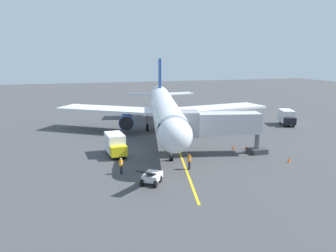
# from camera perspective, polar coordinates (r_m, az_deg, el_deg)

# --- Properties ---
(ground_plane) EXTENTS (220.00, 220.00, 0.00)m
(ground_plane) POSITION_cam_1_polar(r_m,az_deg,el_deg) (53.02, -1.79, -1.54)
(ground_plane) COLOR #424244
(apron_lead_in_line) EXTENTS (9.15, 39.05, 0.01)m
(apron_lead_in_line) POSITION_cam_1_polar(r_m,az_deg,el_deg) (47.79, 1.43, -2.98)
(apron_lead_in_line) COLOR yellow
(apron_lead_in_line) RESTS_ON ground
(airplane) EXTENTS (33.93, 39.97, 11.50)m
(airplane) POSITION_cam_1_polar(r_m,az_deg,el_deg) (52.89, -0.61, 2.85)
(airplane) COLOR silver
(airplane) RESTS_ON ground
(jet_bridge) EXTENTS (11.49, 5.15, 5.40)m
(jet_bridge) POSITION_cam_1_polar(r_m,az_deg,el_deg) (42.56, 7.51, 0.30)
(jet_bridge) COLOR #B7B7BC
(jet_bridge) RESTS_ON ground
(ground_crew_marshaller) EXTENTS (0.33, 0.44, 1.71)m
(ground_crew_marshaller) POSITION_cam_1_polar(r_m,az_deg,el_deg) (37.17, 3.53, -5.85)
(ground_crew_marshaller) COLOR #23232D
(ground_crew_marshaller) RESTS_ON ground
(ground_crew_wing_walker) EXTENTS (0.45, 0.46, 1.71)m
(ground_crew_wing_walker) POSITION_cam_1_polar(r_m,az_deg,el_deg) (36.02, -7.77, -6.51)
(ground_crew_wing_walker) COLOR #23232D
(ground_crew_wing_walker) RESTS_ON ground
(belt_loader_near_nose) EXTENTS (3.44, 4.52, 2.32)m
(belt_loader_near_nose) POSITION_cam_1_polar(r_m,az_deg,el_deg) (33.17, -2.76, -8.33)
(belt_loader_near_nose) COLOR white
(belt_loader_near_nose) RESTS_ON ground
(box_truck_portside) EXTENTS (2.20, 4.70, 2.62)m
(box_truck_portside) POSITION_cam_1_polar(r_m,az_deg,el_deg) (42.60, -8.67, -3.00)
(box_truck_portside) COLOR yellow
(box_truck_portside) RESTS_ON ground
(box_truck_starboard_side) EXTENTS (3.33, 4.98, 2.62)m
(box_truck_starboard_side) POSITION_cam_1_polar(r_m,az_deg,el_deg) (64.11, 19.02, 1.38)
(box_truck_starboard_side) COLOR black
(box_truck_starboard_side) RESTS_ON ground
(belt_loader_rear_apron) EXTENTS (2.97, 4.67, 2.32)m
(belt_loader_rear_apron) POSITION_cam_1_polar(r_m,az_deg,el_deg) (64.29, 9.03, 1.29)
(belt_loader_rear_apron) COLOR white
(belt_loader_rear_apron) RESTS_ON ground
(safety_cone_nose_left) EXTENTS (0.32, 0.32, 0.55)m
(safety_cone_nose_left) POSITION_cam_1_polar(r_m,az_deg,el_deg) (45.95, 12.73, -3.52)
(safety_cone_nose_left) COLOR #F2590F
(safety_cone_nose_left) RESTS_ON ground
(safety_cone_nose_right) EXTENTS (0.32, 0.32, 0.55)m
(safety_cone_nose_right) POSITION_cam_1_polar(r_m,az_deg,el_deg) (46.04, 10.81, -3.41)
(safety_cone_nose_right) COLOR #F2590F
(safety_cone_nose_right) RESTS_ON ground
(safety_cone_wing_port) EXTENTS (0.32, 0.32, 0.55)m
(safety_cone_wing_port) POSITION_cam_1_polar(r_m,az_deg,el_deg) (42.08, 19.33, -5.29)
(safety_cone_wing_port) COLOR #F2590F
(safety_cone_wing_port) RESTS_ON ground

